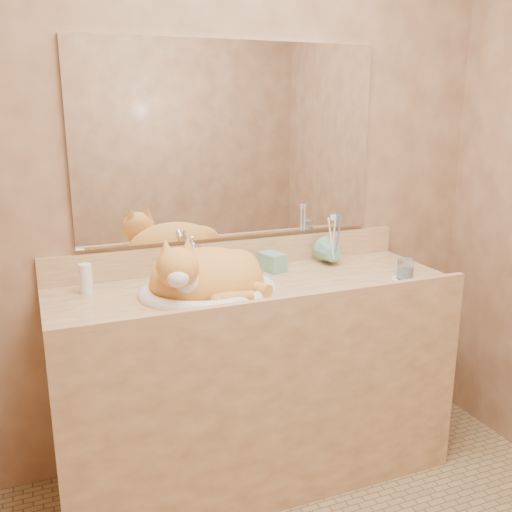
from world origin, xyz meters
name	(u,v)px	position (x,y,z in m)	size (l,w,h in m)	color
wall_back	(231,176)	(0.00, 1.00, 1.25)	(2.40, 0.02, 2.50)	brown
vanity_counter	(255,382)	(0.00, 0.72, 0.42)	(1.60, 0.55, 0.85)	#9B6D45
mirror	(231,142)	(0.00, 0.99, 1.39)	(1.30, 0.02, 0.80)	white
sink_basin	(208,272)	(-0.20, 0.70, 0.93)	(0.52, 0.43, 0.16)	white
faucet	(193,259)	(-0.20, 0.91, 0.93)	(0.04, 0.11, 0.16)	silver
cat	(204,274)	(-0.22, 0.70, 0.93)	(0.44, 0.36, 0.24)	orange
soap_dispenser	(281,254)	(0.16, 0.83, 0.94)	(0.08, 0.08, 0.17)	#69A993
toothbrush_cup	(334,255)	(0.41, 0.82, 0.90)	(0.12, 0.12, 0.11)	#69A993
toothbrushes	(335,236)	(0.41, 0.82, 0.99)	(0.04, 0.04, 0.24)	white
saucer	(405,280)	(0.58, 0.54, 0.85)	(0.10, 0.10, 0.01)	white
water_glass	(405,269)	(0.58, 0.54, 0.90)	(0.07, 0.07, 0.08)	silver
lotion_bottle	(86,279)	(-0.63, 0.86, 0.91)	(0.05, 0.05, 0.12)	white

